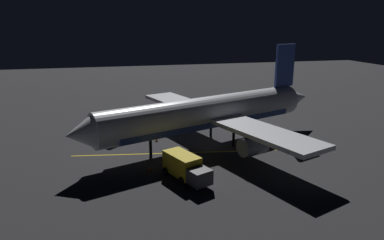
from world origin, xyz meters
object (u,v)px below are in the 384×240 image
at_px(ground_crew_worker, 121,132).
at_px(traffic_cone_near_right, 150,130).
at_px(airliner, 211,113).
at_px(traffic_cone_far, 156,139).
at_px(traffic_cone_near_left, 149,169).
at_px(traffic_cone_under_wing, 187,159).
at_px(baggage_truck, 123,130).
at_px(catering_truck, 185,168).

relative_size(ground_crew_worker, traffic_cone_near_right, 3.16).
distance_m(airliner, traffic_cone_far, 8.34).
relative_size(ground_crew_worker, traffic_cone_near_left, 3.16).
height_order(ground_crew_worker, traffic_cone_under_wing, ground_crew_worker).
bearing_deg(ground_crew_worker, traffic_cone_under_wing, -145.34).
bearing_deg(ground_crew_worker, airliner, -113.49).
bearing_deg(traffic_cone_near_left, baggage_truck, 9.69).
bearing_deg(baggage_truck, traffic_cone_under_wing, -147.69).
bearing_deg(catering_truck, traffic_cone_far, 5.18).
height_order(airliner, baggage_truck, airliner).
bearing_deg(baggage_truck, catering_truck, -160.55).
xyz_separation_m(airliner, traffic_cone_far, (2.67, 6.85, -3.93)).
distance_m(ground_crew_worker, traffic_cone_near_left, 12.25).
relative_size(airliner, traffic_cone_far, 66.07).
relative_size(baggage_truck, traffic_cone_far, 10.13).
xyz_separation_m(traffic_cone_near_right, traffic_cone_under_wing, (-12.34, -2.84, 0.00)).
bearing_deg(baggage_truck, traffic_cone_far, -122.29).
bearing_deg(traffic_cone_far, ground_crew_worker, 63.45).
height_order(ground_crew_worker, traffic_cone_far, ground_crew_worker).
xyz_separation_m(baggage_truck, traffic_cone_near_right, (1.67, -3.92, -0.91)).
xyz_separation_m(catering_truck, traffic_cone_near_right, (17.02, 1.51, -1.07)).
height_order(traffic_cone_near_right, traffic_cone_far, same).
bearing_deg(catering_truck, baggage_truck, 19.45).
distance_m(traffic_cone_near_right, traffic_cone_under_wing, 12.66).
xyz_separation_m(traffic_cone_under_wing, traffic_cone_far, (7.97, 2.48, 0.00)).
xyz_separation_m(ground_crew_worker, traffic_cone_under_wing, (-10.29, -7.12, -0.64)).
relative_size(baggage_truck, ground_crew_worker, 3.20).
bearing_deg(traffic_cone_near_right, baggage_truck, 113.05).
height_order(ground_crew_worker, traffic_cone_near_right, ground_crew_worker).
distance_m(catering_truck, traffic_cone_near_left, 4.59).
bearing_deg(catering_truck, traffic_cone_under_wing, -15.85).
relative_size(baggage_truck, traffic_cone_under_wing, 10.13).
height_order(baggage_truck, ground_crew_worker, baggage_truck).
relative_size(catering_truck, traffic_cone_far, 11.57).
height_order(catering_truck, traffic_cone_far, catering_truck).
relative_size(traffic_cone_near_left, traffic_cone_far, 1.00).
distance_m(catering_truck, traffic_cone_under_wing, 4.98).
bearing_deg(traffic_cone_far, traffic_cone_near_right, 4.70).
relative_size(baggage_truck, traffic_cone_near_left, 10.13).
bearing_deg(airliner, catering_truck, 150.25).
bearing_deg(traffic_cone_near_right, ground_crew_worker, 115.56).
distance_m(ground_crew_worker, traffic_cone_far, 5.23).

